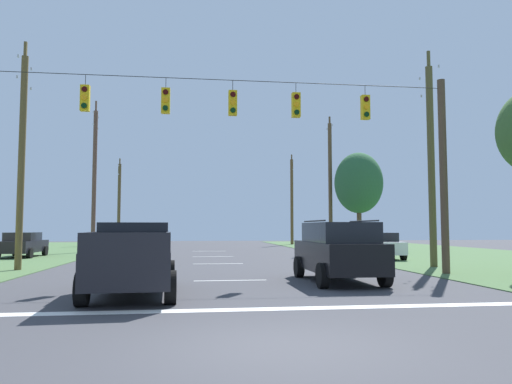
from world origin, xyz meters
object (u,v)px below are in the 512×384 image
distant_car_far_parked (127,244)px  utility_pole_far_left (22,155)px  suv_black (338,250)px  overhead_signal_span (227,157)px  utility_pole_far_right (330,185)px  utility_pole_distant_left (119,202)px  utility_pole_mid_right (431,160)px  pickup_truck (133,259)px  utility_pole_near_left (292,200)px  distant_car_crossing_white (379,245)px  distant_car_oncoming (23,244)px  utility_pole_distant_right (94,177)px  tree_roadside_left (359,183)px

distant_car_far_parked → utility_pole_far_left: bearing=-109.2°
suv_black → overhead_signal_span: bearing=149.0°
utility_pole_far_right → utility_pole_distant_left: 24.71m
distant_car_far_parked → utility_pole_mid_right: size_ratio=0.43×
pickup_truck → suv_black: suv_black is taller
overhead_signal_span → utility_pole_near_left: size_ratio=1.81×
distant_car_far_parked → utility_pole_distant_left: size_ratio=0.47×
distant_car_crossing_white → distant_car_oncoming: same height
distant_car_crossing_white → utility_pole_distant_right: 21.18m
overhead_signal_span → tree_roadside_left: 20.38m
distant_car_oncoming → utility_pole_far_left: (2.95, -9.60, 4.14)m
distant_car_oncoming → utility_pole_near_left: (20.86, 19.98, 4.00)m
pickup_truck → utility_pole_mid_right: bearing=30.7°
distant_car_crossing_white → tree_roadside_left: bearing=78.6°
overhead_signal_span → utility_pole_mid_right: 10.17m
distant_car_far_parked → utility_pole_distant_left: 22.23m
distant_car_oncoming → tree_roadside_left: size_ratio=0.58×
utility_pole_mid_right → tree_roadside_left: utility_pole_mid_right is taller
utility_pole_far_left → utility_pole_distant_right: (0.05, 15.44, 0.63)m
suv_black → utility_pole_far_right: (5.61, 20.27, 4.01)m
pickup_truck → tree_roadside_left: bearing=56.9°
utility_pole_far_left → distant_car_far_parked: bearing=70.8°
utility_pole_far_right → utility_pole_near_left: (0.15, 15.28, -0.28)m
suv_black → utility_pole_near_left: 36.20m
pickup_truck → distant_car_oncoming: bearing=115.9°
overhead_signal_span → utility_pole_far_right: size_ratio=1.69×
distant_car_crossing_white → utility_pole_far_left: (-18.07, -5.38, 4.14)m
overhead_signal_span → distant_car_far_parked: overhead_signal_span is taller
suv_black → utility_pole_distant_left: (-12.53, 37.03, 3.43)m
utility_pole_distant_left → utility_pole_mid_right: bearing=-59.6°
suv_black → utility_pole_far_right: 21.41m
suv_black → distant_car_oncoming: size_ratio=1.11×
distant_car_far_parked → tree_roadside_left: (16.36, 3.82, 4.35)m
suv_black → utility_pole_far_right: size_ratio=0.46×
distant_car_crossing_white → utility_pole_near_left: bearing=90.4°
utility_pole_far_left → tree_roadside_left: utility_pole_far_left is taller
utility_pole_far_right → utility_pole_distant_right: utility_pole_distant_right is taller
utility_pole_far_right → tree_roadside_left: size_ratio=1.39×
distant_car_crossing_white → distant_car_far_parked: bearing=164.6°
distant_car_far_parked → utility_pole_near_left: bearing=54.0°
distant_car_far_parked → utility_pole_mid_right: 18.54m
utility_pole_mid_right → utility_pole_distant_left: size_ratio=1.10×
utility_pole_near_left → utility_pole_far_left: utility_pole_far_left is taller
pickup_truck → utility_pole_distant_left: bearing=98.8°
utility_pole_distant_left → distant_car_oncoming: bearing=-96.8°
distant_car_crossing_white → utility_pole_far_right: size_ratio=0.43×
distant_car_far_parked → utility_pole_far_right: 15.85m
tree_roadside_left → utility_pole_near_left: bearing=96.1°
utility_pole_distant_right → utility_pole_distant_left: utility_pole_distant_right is taller
overhead_signal_span → distant_car_oncoming: (-11.51, 13.41, -3.67)m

